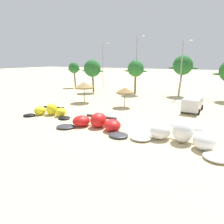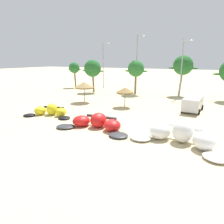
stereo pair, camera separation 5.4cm
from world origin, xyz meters
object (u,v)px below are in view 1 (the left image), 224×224
lamppost_west_center (137,62)px  lamppost_west (103,64)px  palm_left (92,69)px  palm_center_left (183,66)px  lamppost_east_center (182,67)px  kite_left (96,123)px  kite_left_of_center (181,135)px  palm_leftmost (74,68)px  beach_umbrella_middle (125,90)px  beach_umbrella_near_van (84,85)px  palm_left_of_gap (136,69)px  parked_van (193,103)px  kite_far_left (50,111)px

lamppost_west_center → lamppost_west: bearing=159.7°
palm_left → palm_center_left: palm_center_left is taller
palm_left → lamppost_east_center: bearing=4.4°
kite_left → lamppost_east_center: size_ratio=0.81×
kite_left_of_center → palm_left: (-20.58, 19.62, 4.05)m
kite_left → palm_leftmost: bearing=130.8°
beach_umbrella_middle → palm_center_left: 14.97m
beach_umbrella_near_van → palm_left_of_gap: 11.91m
kite_left_of_center → lamppost_west: lamppost_west is taller
parked_van → palm_left_of_gap: (-11.51, 9.24, 3.73)m
palm_left → lamppost_west: lamppost_west is taller
palm_left → palm_left_of_gap: (8.62, 1.57, 0.06)m
lamppost_east_center → palm_leftmost: bearing=173.0°
beach_umbrella_middle → palm_left: bearing=139.9°
palm_left → lamppost_west_center: lamppost_west_center is taller
kite_left_of_center → lamppost_east_center: size_ratio=0.82×
kite_left_of_center → palm_left_of_gap: palm_left_of_gap is taller
beach_umbrella_near_van → parked_van: size_ratio=0.67×
kite_far_left → lamppost_east_center: bearing=58.3°
lamppost_west_center → kite_far_left: bearing=-99.3°
palm_left_of_gap → palm_center_left: bearing=17.4°
palm_left → lamppost_east_center: lamppost_east_center is taller
kite_far_left → lamppost_west: 24.89m
beach_umbrella_near_van → lamppost_west_center: 12.89m
kite_left → parked_van: 13.93m
kite_left → palm_leftmost: palm_leftmost is taller
beach_umbrella_middle → palm_left: (-11.29, 9.51, 2.40)m
palm_leftmost → lamppost_west_center: lamppost_west_center is taller
kite_left_of_center → palm_left: 28.72m
beach_umbrella_middle → palm_leftmost: 23.71m
kite_far_left → palm_left_of_gap: bearing=80.1°
parked_van → lamppost_west_center: bearing=139.0°
lamppost_west → lamppost_west_center: bearing=-20.3°
palm_center_left → parked_van: bearing=-73.7°
kite_left_of_center → parked_van: size_ratio=1.65×
kite_far_left → parked_van: bearing=34.2°
kite_left_of_center → lamppost_west: size_ratio=0.78×
kite_far_left → lamppost_east_center: lamppost_east_center is taller
kite_left → kite_left_of_center: (7.96, -0.22, 0.14)m
kite_far_left → kite_left_of_center: (15.36, -1.81, 0.17)m
kite_far_left → palm_left: palm_left is taller
beach_umbrella_middle → palm_left_of_gap: palm_left_of_gap is taller
kite_left → kite_left_of_center: bearing=-1.6°
kite_far_left → palm_left: bearing=106.4°
kite_left_of_center → palm_left: size_ratio=1.22×
palm_left_of_gap → beach_umbrella_middle: bearing=-76.4°
kite_left_of_center → kite_far_left: bearing=173.3°
parked_van → lamppost_west_center: lamppost_west_center is taller
kite_left → beach_umbrella_middle: size_ratio=2.83×
lamppost_west_center → beach_umbrella_middle: bearing=-76.9°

